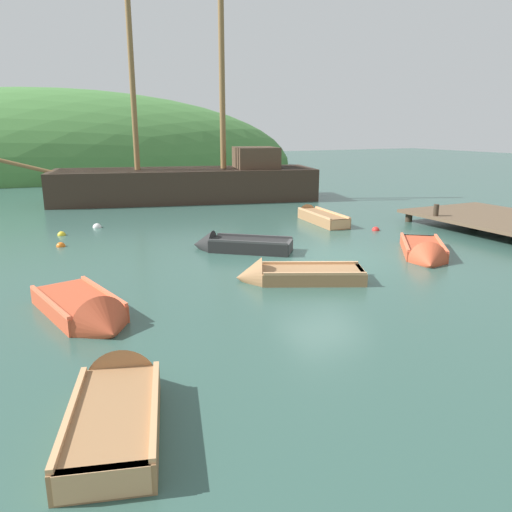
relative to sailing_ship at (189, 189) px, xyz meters
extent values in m
plane|color=#33564C|center=(-0.32, -13.43, -0.62)|extent=(120.00, 120.00, 0.00)
cylinder|color=#3A2D21|center=(6.19, -10.01, -0.68)|extent=(0.28, 0.28, 1.09)
cylinder|color=#3A2D21|center=(10.16, -10.01, -0.68)|extent=(0.28, 0.28, 1.09)
cylinder|color=#3A2D21|center=(6.09, -11.55, 0.09)|extent=(0.20, 0.20, 0.45)
ellipsoid|color=#477F3D|center=(-5.02, 20.69, -0.62)|extent=(44.66, 20.99, 13.94)
cube|color=#38281E|center=(-0.16, 0.04, -0.19)|extent=(14.19, 7.08, 2.47)
cube|color=#997A51|center=(-0.16, 0.04, 1.00)|extent=(13.58, 6.65, 0.10)
cylinder|color=olive|center=(-7.94, 2.06, 1.35)|extent=(2.91, 0.93, 0.97)
cylinder|color=olive|center=(-2.54, 0.66, 5.96)|extent=(0.28, 0.28, 9.83)
cylinder|color=olive|center=(1.83, -0.47, 5.47)|extent=(0.30, 0.30, 8.85)
cube|color=#4C3828|center=(3.55, -0.92, 1.60)|extent=(2.79, 3.10, 1.10)
cube|color=#9E7047|center=(2.78, -8.71, -0.49)|extent=(1.25, 3.08, 0.51)
cone|color=#9E7047|center=(2.99, -6.86, -0.49)|extent=(0.94, 0.83, 0.86)
cube|color=tan|center=(2.61, -10.15, -0.41)|extent=(0.82, 0.21, 0.36)
cube|color=tan|center=(2.84, -8.19, -0.29)|extent=(0.85, 0.28, 0.05)
cube|color=tan|center=(2.71, -9.23, -0.29)|extent=(0.85, 0.28, 0.05)
cube|color=tan|center=(3.18, -8.76, -0.20)|extent=(0.42, 2.92, 0.07)
cube|color=tan|center=(2.37, -8.66, -0.20)|extent=(0.42, 2.92, 0.07)
cube|color=#C64C2D|center=(2.81, -14.25, -0.53)|extent=(2.48, 2.73, 0.42)
cone|color=#C64C2D|center=(1.83, -15.52, -0.53)|extent=(1.27, 1.19, 1.11)
cube|color=#FF6E48|center=(3.56, -13.29, -0.47)|extent=(0.90, 0.74, 0.29)
cube|color=#FF6E48|center=(2.54, -14.61, -0.38)|extent=(0.96, 0.80, 0.05)
cube|color=#FF6E48|center=(3.08, -13.90, -0.38)|extent=(0.96, 0.80, 0.05)
cube|color=#FF6E48|center=(2.38, -13.92, -0.29)|extent=(1.59, 2.02, 0.07)
cube|color=#FF6E48|center=(3.24, -14.59, -0.29)|extent=(1.59, 2.02, 0.07)
cube|color=black|center=(-1.96, -11.73, -0.49)|extent=(2.61, 2.38, 0.50)
cone|color=black|center=(-3.19, -10.73, -0.49)|extent=(1.11, 1.15, 0.96)
cube|color=#3B3B3B|center=(-1.01, -12.50, -0.42)|extent=(0.67, 0.79, 0.35)
cube|color=#3B3B3B|center=(-2.30, -11.45, -0.31)|extent=(0.73, 0.84, 0.05)
cube|color=#3B3B3B|center=(-1.61, -12.01, -0.31)|extent=(0.73, 0.84, 0.05)
cube|color=#3B3B3B|center=(-1.66, -11.37, -0.22)|extent=(1.98, 1.63, 0.07)
cube|color=#3B3B3B|center=(-2.25, -12.09, -0.22)|extent=(1.98, 1.63, 0.07)
cube|color=#9E7047|center=(-7.74, -19.72, -0.50)|extent=(1.72, 2.54, 0.50)
cone|color=#9E7047|center=(-7.33, -18.32, -0.50)|extent=(1.18, 0.88, 1.06)
cube|color=tan|center=(-8.05, -20.79, -0.42)|extent=(1.00, 0.40, 0.35)
cube|color=tan|center=(-7.62, -19.33, -0.31)|extent=(1.03, 0.46, 0.05)
cube|color=tan|center=(-7.85, -20.11, -0.31)|extent=(1.03, 0.46, 0.05)
cube|color=tan|center=(-7.24, -19.87, -0.22)|extent=(0.72, 2.21, 0.07)
cube|color=tan|center=(-8.24, -19.58, -0.22)|extent=(0.72, 2.21, 0.07)
cube|color=#C64C2D|center=(-7.58, -14.91, -0.51)|extent=(1.72, 2.67, 0.47)
cone|color=#C64C2D|center=(-7.25, -16.42, -0.51)|extent=(1.27, 0.86, 1.16)
cube|color=#FF6E48|center=(-7.84, -13.76, -0.44)|extent=(1.10, 0.35, 0.33)
cube|color=#FF6E48|center=(-7.49, -15.33, -0.34)|extent=(1.13, 0.42, 0.05)
cube|color=#FF6E48|center=(-7.68, -14.49, -0.34)|extent=(1.13, 0.42, 0.05)
cube|color=#FF6E48|center=(-8.14, -15.03, -0.25)|extent=(0.60, 2.37, 0.07)
cube|color=#FF6E48|center=(-7.03, -14.79, -0.25)|extent=(0.60, 2.37, 0.07)
cube|color=#9E7047|center=(-1.90, -15.23, -0.53)|extent=(2.81, 2.11, 0.43)
cone|color=#9E7047|center=(-3.36, -14.53, -0.53)|extent=(1.04, 1.22, 1.04)
cube|color=tan|center=(-0.78, -15.77, -0.46)|extent=(0.53, 0.94, 0.30)
cube|color=tan|center=(-2.31, -15.04, -0.37)|extent=(0.60, 0.98, 0.05)
cube|color=tan|center=(-1.49, -15.43, -0.37)|extent=(0.60, 0.98, 0.05)
cube|color=tan|center=(-1.68, -14.78, -0.28)|extent=(2.33, 1.17, 0.07)
cube|color=tan|center=(-2.12, -15.69, -0.28)|extent=(2.33, 1.17, 0.07)
sphere|color=white|center=(-5.71, -5.58, -0.62)|extent=(0.34, 0.34, 0.34)
sphere|color=yellow|center=(-7.10, -6.49, -0.62)|extent=(0.29, 0.29, 0.29)
sphere|color=orange|center=(-7.31, -8.34, -0.62)|extent=(0.29, 0.29, 0.29)
sphere|color=red|center=(3.76, -10.87, -0.62)|extent=(0.29, 0.29, 0.29)
camera|label=1|loc=(-8.58, -25.49, 3.21)|focal=34.81mm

